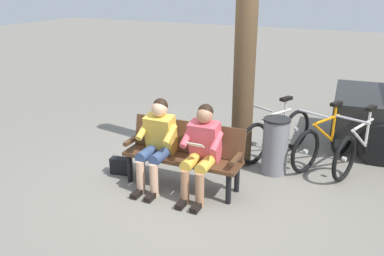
# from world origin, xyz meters

# --- Properties ---
(ground_plane) EXTENTS (40.00, 40.00, 0.00)m
(ground_plane) POSITION_xyz_m (0.00, 0.00, 0.00)
(ground_plane) COLOR slate
(bench) EXTENTS (1.62, 0.55, 0.87)m
(bench) POSITION_xyz_m (0.17, 0.01, 0.51)
(bench) COLOR #51331E
(bench) RESTS_ON ground
(person_reading) EXTENTS (0.50, 0.78, 1.20)m
(person_reading) POSITION_xyz_m (-0.16, 0.16, 0.66)
(person_reading) COLOR #D84C59
(person_reading) RESTS_ON ground
(person_companion) EXTENTS (0.50, 0.78, 1.20)m
(person_companion) POSITION_xyz_m (0.48, 0.19, 0.66)
(person_companion) COLOR gold
(person_companion) RESTS_ON ground
(handbag) EXTENTS (0.32, 0.20, 0.24)m
(handbag) POSITION_xyz_m (1.14, 0.13, 0.12)
(handbag) COLOR black
(handbag) RESTS_ON ground
(tree_trunk) EXTENTS (0.31, 0.31, 3.89)m
(tree_trunk) POSITION_xyz_m (-0.28, -0.99, 1.95)
(tree_trunk) COLOR #4C3823
(tree_trunk) RESTS_ON ground
(litter_bin) EXTENTS (0.38, 0.38, 0.83)m
(litter_bin) POSITION_xyz_m (-0.83, -0.89, 0.42)
(litter_bin) COLOR slate
(litter_bin) RESTS_ON ground
(bicycle_red) EXTENTS (0.65, 1.62, 0.94)m
(bicycle_red) POSITION_xyz_m (-1.92, -1.55, 0.36)
(bicycle_red) COLOR black
(bicycle_red) RESTS_ON ground
(bicycle_green) EXTENTS (0.74, 1.57, 0.94)m
(bicycle_green) POSITION_xyz_m (-1.42, -1.56, 0.36)
(bicycle_green) COLOR black
(bicycle_green) RESTS_ON ground
(bicycle_black) EXTENTS (0.77, 1.55, 0.94)m
(bicycle_black) POSITION_xyz_m (-0.68, -1.50, 0.36)
(bicycle_black) COLOR black
(bicycle_black) RESTS_ON ground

